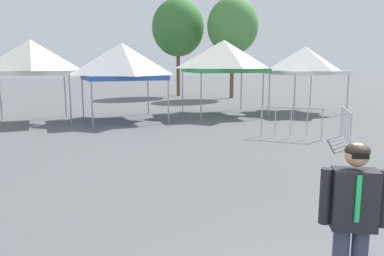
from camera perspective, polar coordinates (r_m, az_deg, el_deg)
The scene contains 9 objects.
canopy_tent_behind_left at distance 17.71m, azimuth -22.85°, elevation 9.67°, with size 3.03×3.03×3.51m.
canopy_tent_center at distance 17.38m, azimuth -10.34°, elevation 9.73°, with size 3.49×3.49×3.40m.
canopy_tent_far_left at distance 19.17m, azimuth 4.76°, elevation 10.60°, with size 3.74×3.74×3.65m.
canopy_tent_left_of_center at distance 20.88m, azimuth 16.45°, elevation 9.60°, with size 3.28×3.28×3.38m.
person_foreground at distance 4.16m, azimuth 22.79°, elevation -12.18°, with size 0.59×0.41×1.78m.
tree_behind_tents_right at distance 28.43m, azimuth 6.08°, elevation 14.87°, with size 3.65×3.65×7.18m.
tree_behind_tents_center at distance 30.13m, azimuth -2.10°, elevation 14.69°, with size 3.95×3.95×7.38m.
crowd_barrier_mid_lot at distance 13.36m, azimuth 14.56°, elevation 1.68°, with size 1.63×1.40×1.08m.
crowd_barrier_near_person at distance 13.26m, azimuth 21.94°, elevation 1.23°, with size 1.19×1.78×1.08m.
Camera 1 is at (-2.16, -2.21, 2.53)m, focal length 35.83 mm.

